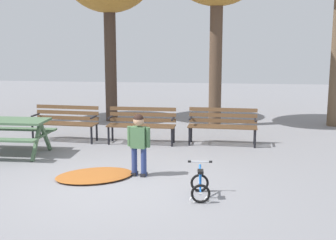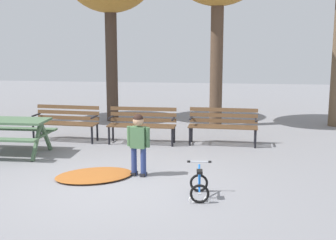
{
  "view_description": "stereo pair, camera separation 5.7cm",
  "coord_description": "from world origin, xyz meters",
  "px_view_note": "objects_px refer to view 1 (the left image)",
  "views": [
    {
      "loc": [
        1.78,
        -7.2,
        2.47
      ],
      "look_at": [
        0.71,
        1.68,
        0.85
      ],
      "focal_mm": 48.41,
      "sensor_mm": 36.0,
      "label": 1
    },
    {
      "loc": [
        1.84,
        -7.2,
        2.47
      ],
      "look_at": [
        0.71,
        1.68,
        0.85
      ],
      "focal_mm": 48.41,
      "sensor_mm": 36.0,
      "label": 2
    }
  ],
  "objects_px": {
    "park_bench_left": "(142,122)",
    "child_standing": "(139,139)",
    "kids_bicycle": "(200,185)",
    "park_bench_right": "(223,123)",
    "picnic_table": "(5,128)",
    "park_bench_far_left": "(66,120)"
  },
  "relations": [
    {
      "from": "child_standing",
      "to": "kids_bicycle",
      "type": "xyz_separation_m",
      "value": [
        1.16,
        -1.01,
        -0.48
      ]
    },
    {
      "from": "picnic_table",
      "to": "park_bench_left",
      "type": "xyz_separation_m",
      "value": [
        2.71,
        1.41,
        -0.08
      ]
    },
    {
      "from": "picnic_table",
      "to": "kids_bicycle",
      "type": "bearing_deg",
      "value": -26.96
    },
    {
      "from": "park_bench_left",
      "to": "park_bench_right",
      "type": "height_order",
      "value": "same"
    },
    {
      "from": "park_bench_left",
      "to": "child_standing",
      "type": "height_order",
      "value": "child_standing"
    },
    {
      "from": "park_bench_far_left",
      "to": "park_bench_right",
      "type": "xyz_separation_m",
      "value": [
        3.8,
        0.06,
        0.0
      ]
    },
    {
      "from": "park_bench_right",
      "to": "kids_bicycle",
      "type": "relative_size",
      "value": 2.78
    },
    {
      "from": "park_bench_right",
      "to": "park_bench_left",
      "type": "bearing_deg",
      "value": -176.67
    },
    {
      "from": "park_bench_right",
      "to": "kids_bicycle",
      "type": "height_order",
      "value": "park_bench_right"
    },
    {
      "from": "picnic_table",
      "to": "park_bench_far_left",
      "type": "relative_size",
      "value": 1.11
    },
    {
      "from": "child_standing",
      "to": "kids_bicycle",
      "type": "relative_size",
      "value": 1.96
    },
    {
      "from": "park_bench_right",
      "to": "kids_bicycle",
      "type": "distance_m",
      "value": 3.72
    },
    {
      "from": "picnic_table",
      "to": "park_bench_left",
      "type": "distance_m",
      "value": 3.05
    },
    {
      "from": "park_bench_far_left",
      "to": "kids_bicycle",
      "type": "height_order",
      "value": "park_bench_far_left"
    },
    {
      "from": "park_bench_left",
      "to": "picnic_table",
      "type": "bearing_deg",
      "value": -152.5
    },
    {
      "from": "park_bench_far_left",
      "to": "park_bench_left",
      "type": "bearing_deg",
      "value": -1.68
    },
    {
      "from": "park_bench_left",
      "to": "child_standing",
      "type": "bearing_deg",
      "value": -81.05
    },
    {
      "from": "park_bench_left",
      "to": "child_standing",
      "type": "relative_size",
      "value": 1.41
    },
    {
      "from": "picnic_table",
      "to": "park_bench_right",
      "type": "bearing_deg",
      "value": 18.25
    },
    {
      "from": "picnic_table",
      "to": "kids_bicycle",
      "type": "height_order",
      "value": "picnic_table"
    },
    {
      "from": "picnic_table",
      "to": "park_bench_right",
      "type": "distance_m",
      "value": 4.86
    },
    {
      "from": "park_bench_left",
      "to": "kids_bicycle",
      "type": "xyz_separation_m",
      "value": [
        1.57,
        -3.58,
        -0.31
      ]
    }
  ]
}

